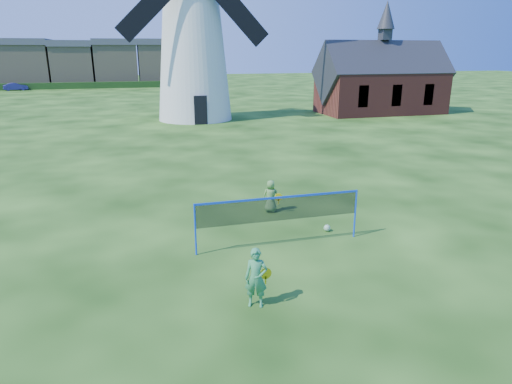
{
  "coord_description": "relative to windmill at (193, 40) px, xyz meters",
  "views": [
    {
      "loc": [
        -3.28,
        -12.12,
        5.59
      ],
      "look_at": [
        0.2,
        0.5,
        1.5
      ],
      "focal_mm": 31.49,
      "sensor_mm": 36.0,
      "label": 1
    }
  ],
  "objects": [
    {
      "name": "ground",
      "position": [
        -2.07,
        -26.99,
        -6.58
      ],
      "size": [
        220.0,
        220.0,
        0.0
      ],
      "primitive_type": "plane",
      "color": "black",
      "rests_on": "ground"
    },
    {
      "name": "windmill",
      "position": [
        0.0,
        0.0,
        0.0
      ],
      "size": [
        12.18,
        6.25,
        18.16
      ],
      "color": "white",
      "rests_on": "ground"
    },
    {
      "name": "chapel",
      "position": [
        17.62,
        -0.32,
        -3.75
      ],
      "size": [
        11.88,
        5.76,
        10.05
      ],
      "color": "maroon",
      "rests_on": "ground"
    },
    {
      "name": "badminton_net",
      "position": [
        -1.37,
        -27.26,
        -5.44
      ],
      "size": [
        5.05,
        0.05,
        1.55
      ],
      "color": "blue",
      "rests_on": "ground"
    },
    {
      "name": "player_girl",
      "position": [
        -2.93,
        -30.34,
        -5.87
      ],
      "size": [
        0.72,
        0.5,
        1.42
      ],
      "rotation": [
        0.0,
        0.0,
        -0.37
      ],
      "color": "#399056",
      "rests_on": "ground"
    },
    {
      "name": "player_boy",
      "position": [
        -0.72,
        -24.34,
        -5.98
      ],
      "size": [
        0.7,
        0.55,
        1.19
      ],
      "rotation": [
        0.0,
        0.0,
        2.8
      ],
      "color": "#5A8E44",
      "rests_on": "ground"
    },
    {
      "name": "play_ball",
      "position": [
        0.5,
        -26.61,
        -6.47
      ],
      "size": [
        0.22,
        0.22,
        0.22
      ],
      "primitive_type": "sphere",
      "color": "green",
      "rests_on": "ground"
    },
    {
      "name": "hedge",
      "position": [
        -24.07,
        39.01,
        -6.08
      ],
      "size": [
        62.0,
        0.8,
        1.0
      ],
      "primitive_type": "cube",
      "color": "#193814",
      "rests_on": "ground"
    },
    {
      "name": "car_right",
      "position": [
        -22.06,
        37.94,
        -6.02
      ],
      "size": [
        3.58,
        1.86,
        1.12
      ],
      "primitive_type": "imported",
      "rotation": [
        0.0,
        0.0,
        1.78
      ],
      "color": "navy",
      "rests_on": "ground"
    }
  ]
}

